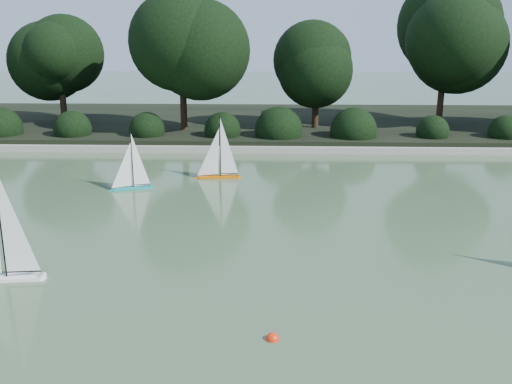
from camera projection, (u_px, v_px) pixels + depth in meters
ground at (294, 308)px, 6.86m from camera, size 80.00×80.00×0.00m
pond_coping at (284, 149)px, 15.49m from camera, size 40.00×0.35×0.18m
far_bank at (282, 124)px, 19.31m from camera, size 40.00×8.00×0.30m
tree_line at (325, 50)px, 17.08m from camera, size 26.31×3.93×4.39m
shrub_hedge at (283, 131)px, 16.25m from camera, size 29.10×1.10×1.10m
sailboat_orange at (215, 168)px, 12.83m from camera, size 1.10×0.29×1.49m
sailboat_teal at (128, 180)px, 11.91m from camera, size 0.94×0.45×1.30m
race_buoy at (272, 339)px, 6.18m from camera, size 0.15×0.15×0.15m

